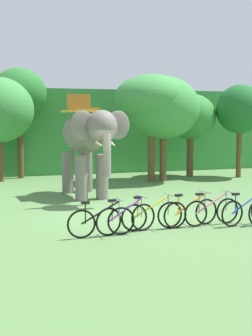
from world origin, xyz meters
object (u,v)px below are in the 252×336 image
(tree_far_left, at_px, (163,108))
(bike_blue, at_px, (247,211))
(bike_orange, at_px, (191,212))
(tree_center_left, at_px, (152,99))
(tree_center_right, at_px, (240,110))
(bike_pink, at_px, (212,211))
(tree_center, at_px, (19,94))
(bike_purple, at_px, (126,218))
(elephant, at_px, (87,137))
(bike_black, at_px, (101,221))
(bike_yellow, at_px, (152,215))
(tree_left, at_px, (191,117))

(tree_far_left, xyz_separation_m, bike_blue, (-1.02, -8.73, -2.94))
(bike_orange, bearing_deg, tree_center_left, 76.77)
(tree_center_right, xyz_separation_m, bike_pink, (-5.97, -8.66, -2.90))
(tree_center, height_order, bike_orange, tree_center)
(tree_far_left, bearing_deg, bike_purple, -117.04)
(tree_far_left, bearing_deg, tree_center_right, 2.51)
(tree_far_left, height_order, bike_blue, tree_far_left)
(tree_center_right, bearing_deg, elephant, -157.80)
(tree_far_left, xyz_separation_m, bike_black, (-5.09, -8.79, -2.94))
(bike_yellow, bearing_deg, tree_center_right, 48.40)
(bike_yellow, relative_size, bike_blue, 1.01)
(tree_center_left, distance_m, bike_yellow, 9.68)
(tree_left, xyz_separation_m, bike_purple, (-6.35, -9.90, -2.53))
(tree_center, height_order, bike_black, tree_center)
(tree_left, xyz_separation_m, bike_black, (-7.03, -10.05, -2.53))
(tree_center, distance_m, bike_pink, 12.73)
(bike_yellow, distance_m, bike_pink, 1.72)
(bike_blue, bearing_deg, bike_black, -179.09)
(bike_orange, xyz_separation_m, bike_pink, (0.60, -0.03, 0.00))
(tree_center_left, relative_size, tree_left, 1.19)
(bike_purple, height_order, bike_blue, same)
(elephant, distance_m, bike_purple, 5.75)
(tree_center_left, xyz_separation_m, tree_left, (2.49, 1.21, -0.82))
(tree_center_left, xyz_separation_m, bike_pink, (-1.39, -8.53, -3.35))
(tree_far_left, height_order, tree_center_right, tree_far_left)
(tree_center, height_order, tree_center_right, tree_center)
(tree_center, height_order, tree_far_left, tree_center)
(bike_purple, distance_m, bike_pink, 2.48)
(tree_center_left, height_order, elephant, tree_center_left)
(bike_black, relative_size, bike_orange, 1.01)
(tree_left, height_order, elephant, tree_left)
(bike_blue, bearing_deg, elephant, 120.17)
(bike_purple, bearing_deg, tree_far_left, 62.96)
(tree_center, relative_size, bike_blue, 3.08)
(bike_orange, bearing_deg, tree_center, 107.54)
(tree_center, relative_size, tree_left, 1.29)
(bike_purple, relative_size, bike_orange, 0.99)
(tree_center, height_order, bike_blue, tree_center)
(bike_pink, bearing_deg, tree_left, 68.28)
(bike_blue, bearing_deg, bike_yellow, 174.68)
(tree_center, distance_m, bike_yellow, 12.27)
(tree_left, height_order, bike_pink, tree_left)
(tree_far_left, relative_size, bike_blue, 2.80)
(bike_orange, distance_m, bike_blue, 1.55)
(bike_yellow, bearing_deg, bike_blue, -5.32)
(tree_center_left, xyz_separation_m, bike_orange, (-2.00, -8.49, -3.35))
(tree_center, bearing_deg, bike_black, -84.84)
(bike_black, height_order, bike_blue, same)
(elephant, bearing_deg, bike_blue, -59.83)
(tree_center_left, relative_size, bike_pink, 2.83)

